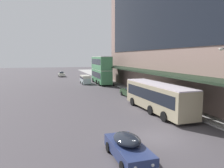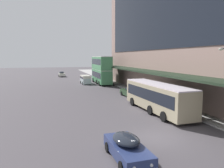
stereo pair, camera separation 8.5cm
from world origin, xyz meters
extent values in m
plane|color=#4E494E|center=(0.00, 0.00, 0.00)|extent=(240.00, 240.00, 0.00)
cube|color=#468C58|center=(3.93, 34.64, 1.78)|extent=(2.71, 11.12, 2.85)
cube|color=black|center=(3.93, 34.64, 2.12)|extent=(2.73, 10.24, 1.26)
cube|color=silver|center=(3.93, 34.64, 3.25)|extent=(2.61, 11.12, 0.12)
cube|color=#468C58|center=(3.93, 34.64, 4.73)|extent=(2.71, 11.12, 2.85)
cube|color=black|center=(3.93, 34.64, 5.07)|extent=(2.73, 10.24, 1.26)
cube|color=silver|center=(3.93, 34.64, 6.21)|extent=(2.61, 11.12, 0.12)
cube|color=black|center=(4.05, 40.21, 5.91)|extent=(1.24, 0.09, 0.36)
cylinder|color=black|center=(2.77, 38.43, 0.50)|extent=(0.27, 1.01, 1.00)
cylinder|color=black|center=(5.24, 38.38, 0.50)|extent=(0.27, 1.01, 1.00)
cylinder|color=black|center=(2.62, 31.24, 0.50)|extent=(0.27, 1.01, 1.00)
cylinder|color=black|center=(5.09, 31.18, 0.50)|extent=(0.27, 1.01, 1.00)
cylinder|color=black|center=(2.67, 33.84, 0.50)|extent=(0.27, 1.01, 1.00)
cylinder|color=black|center=(5.15, 33.78, 0.50)|extent=(0.27, 1.01, 1.00)
cube|color=tan|center=(3.69, 7.26, 1.73)|extent=(2.92, 11.53, 2.75)
cube|color=black|center=(3.69, 7.26, 2.06)|extent=(2.93, 10.61, 1.21)
cube|color=silver|center=(3.69, 7.26, 3.15)|extent=(2.81, 11.53, 0.12)
cube|color=black|center=(3.50, 13.03, 2.85)|extent=(1.27, 0.10, 0.36)
cylinder|color=black|center=(2.29, 11.11, 0.50)|extent=(0.28, 1.01, 1.00)
cylinder|color=black|center=(4.83, 11.20, 0.50)|extent=(0.28, 1.01, 1.00)
cylinder|color=black|center=(2.53, 3.67, 0.50)|extent=(0.28, 1.01, 1.00)
cylinder|color=black|center=(5.08, 3.76, 0.50)|extent=(0.28, 1.01, 1.00)
cylinder|color=black|center=(2.45, 6.36, 0.50)|extent=(0.28, 1.01, 1.00)
cylinder|color=black|center=(4.99, 6.45, 0.50)|extent=(0.28, 1.01, 1.00)
cube|color=navy|center=(-3.49, -2.58, 0.58)|extent=(1.82, 4.39, 0.72)
ellipsoid|color=#1E232D|center=(-3.49, -2.36, 1.20)|extent=(1.57, 2.42, 0.56)
cube|color=silver|center=(-3.53, -0.35, 0.37)|extent=(1.66, 0.15, 0.14)
sphere|color=silver|center=(-2.97, -4.77, 0.63)|extent=(0.18, 0.18, 0.18)
sphere|color=silver|center=(-3.93, -4.79, 0.63)|extent=(0.18, 0.18, 0.18)
cylinder|color=black|center=(-2.59, -3.92, 0.32)|extent=(0.15, 0.64, 0.64)
cylinder|color=black|center=(-4.34, -3.95, 0.32)|extent=(0.15, 0.64, 0.64)
cylinder|color=black|center=(-2.64, -1.22, 0.32)|extent=(0.15, 0.64, 0.64)
cylinder|color=black|center=(-4.38, -1.25, 0.32)|extent=(0.15, 0.64, 0.64)
cube|color=#284127|center=(4.31, 17.04, 0.60)|extent=(2.00, 4.64, 0.76)
ellipsoid|color=#1E232D|center=(4.32, 16.82, 1.22)|extent=(1.70, 2.57, 0.53)
cube|color=silver|center=(4.22, 19.38, 0.37)|extent=(1.73, 0.19, 0.14)
cube|color=silver|center=(4.40, 14.71, 0.37)|extent=(1.73, 0.19, 0.14)
sphere|color=silver|center=(3.72, 19.33, 0.65)|extent=(0.18, 0.18, 0.18)
sphere|color=silver|center=(4.72, 19.37, 0.65)|extent=(0.18, 0.18, 0.18)
cylinder|color=black|center=(3.34, 18.42, 0.32)|extent=(0.17, 0.65, 0.64)
cylinder|color=black|center=(5.16, 18.50, 0.32)|extent=(0.17, 0.65, 0.64)
cylinder|color=black|center=(3.46, 15.59, 0.32)|extent=(0.17, 0.65, 0.64)
cylinder|color=black|center=(5.28, 15.67, 0.32)|extent=(0.17, 0.65, 0.64)
cube|color=beige|center=(-3.77, 55.66, 0.64)|extent=(1.88, 4.23, 0.85)
ellipsoid|color=#1E232D|center=(-3.78, 55.87, 1.35)|extent=(1.62, 2.34, 0.62)
cube|color=silver|center=(-3.72, 53.52, 0.37)|extent=(1.69, 0.16, 0.14)
cube|color=silver|center=(-3.83, 57.81, 0.37)|extent=(1.69, 0.16, 0.14)
sphere|color=silver|center=(-3.23, 53.56, 0.69)|extent=(0.18, 0.18, 0.18)
sphere|color=silver|center=(-4.21, 53.54, 0.69)|extent=(0.18, 0.18, 0.18)
cylinder|color=black|center=(-2.85, 54.39, 0.32)|extent=(0.16, 0.64, 0.64)
cylinder|color=black|center=(-4.63, 54.34, 0.32)|extent=(0.16, 0.64, 0.64)
cylinder|color=black|center=(-2.92, 56.98, 0.32)|extent=(0.16, 0.64, 0.64)
cylinder|color=black|center=(-4.69, 56.94, 0.32)|extent=(0.16, 0.64, 0.64)
cube|color=#B1C4C5|center=(0.28, 35.14, 0.76)|extent=(1.85, 4.34, 1.29)
cube|color=silver|center=(0.28, 35.14, 1.55)|extent=(1.81, 4.25, 0.83)
cube|color=black|center=(0.28, 35.14, 1.45)|extent=(1.88, 3.91, 0.41)
ellipsoid|color=#B1C4C5|center=(0.23, 37.24, 0.90)|extent=(1.62, 0.64, 1.11)
cylinder|color=black|center=(-0.63, 36.36, 0.32)|extent=(0.18, 0.64, 0.64)
cylinder|color=black|center=(1.12, 36.41, 0.32)|extent=(0.18, 0.64, 0.64)
cylinder|color=black|center=(-0.57, 33.87, 0.32)|extent=(0.18, 0.64, 0.64)
cylinder|color=black|center=(1.18, 33.91, 0.32)|extent=(0.18, 0.64, 0.64)
cylinder|color=#2F2320|center=(6.28, 3.85, 0.57)|extent=(0.16, 0.16, 0.85)
cylinder|color=#2F2320|center=(6.32, 3.69, 0.57)|extent=(0.16, 0.16, 0.85)
cube|color=#2F2320|center=(6.30, 3.77, 1.35)|extent=(0.33, 0.45, 0.70)
cylinder|color=#2F2320|center=(6.24, 4.02, 1.39)|extent=(0.10, 0.10, 0.63)
cylinder|color=#2F2320|center=(6.37, 3.52, 1.39)|extent=(0.10, 0.10, 0.63)
sphere|color=tan|center=(6.30, 3.77, 1.81)|extent=(0.22, 0.22, 0.22)
cylinder|color=black|center=(6.30, 3.77, 1.89)|extent=(0.33, 0.33, 0.02)
cylinder|color=black|center=(6.30, 3.77, 1.95)|extent=(0.21, 0.21, 0.12)
ellipsoid|color=silver|center=(5.77, 0.49, 6.77)|extent=(0.44, 0.28, 0.20)
camera|label=1|loc=(-7.98, -14.31, 6.14)|focal=35.00mm
camera|label=2|loc=(-7.90, -14.33, 6.14)|focal=35.00mm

